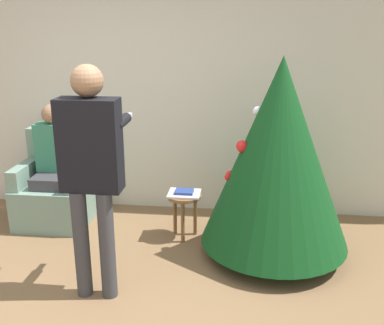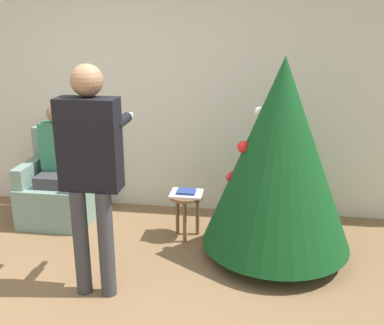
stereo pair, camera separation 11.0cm
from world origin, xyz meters
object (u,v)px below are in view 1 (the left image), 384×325
at_px(christmas_tree, 278,154).
at_px(person_seated, 53,160).
at_px(armchair, 57,191).
at_px(person_standing, 91,162).
at_px(side_stool, 184,203).

xyz_separation_m(christmas_tree, person_seated, (-2.25, 0.45, -0.27)).
xyz_separation_m(armchair, person_standing, (0.85, -1.24, 0.74)).
height_order(armchair, side_stool, armchair).
relative_size(christmas_tree, side_stool, 4.00).
relative_size(person_seated, person_standing, 0.70).
relative_size(armchair, person_standing, 0.54).
bearing_deg(side_stool, person_seated, 171.38).
bearing_deg(christmas_tree, person_seated, 168.64).
distance_m(christmas_tree, person_standing, 1.60).
distance_m(armchair, person_standing, 1.68).
xyz_separation_m(christmas_tree, armchair, (-2.25, 0.48, -0.63)).
distance_m(person_standing, side_stool, 1.35).
relative_size(armchair, person_seated, 0.77).
xyz_separation_m(christmas_tree, side_stool, (-0.85, 0.24, -0.60)).
bearing_deg(christmas_tree, side_stool, 164.26).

